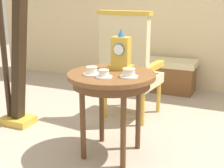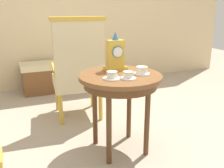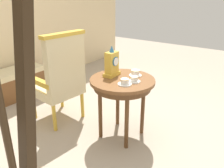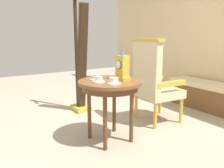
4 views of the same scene
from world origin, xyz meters
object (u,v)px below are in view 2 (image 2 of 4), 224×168
object	(u,v)px
side_table	(120,84)
teacup_right	(128,76)
teacup_left	(112,76)
armchair	(78,68)
window_bench	(58,76)
mantel_clock	(115,55)
teacup_center	(142,71)

from	to	relation	value
side_table	teacup_right	world-z (taller)	teacup_right
teacup_left	teacup_right	bearing A→B (deg)	-18.20
teacup_right	armchair	xyz separation A→B (m)	(-0.15, 0.93, -0.13)
side_table	teacup_right	size ratio (longest dim) A/B	5.46
teacup_right	window_bench	xyz separation A→B (m)	(-0.17, 2.07, -0.50)
side_table	mantel_clock	xyz separation A→B (m)	(0.02, 0.15, 0.22)
teacup_center	mantel_clock	xyz separation A→B (m)	(-0.15, 0.21, 0.10)
window_bench	teacup_left	bearing A→B (deg)	-88.63
teacup_left	mantel_clock	bearing A→B (deg)	61.83
teacup_right	mantel_clock	world-z (taller)	mantel_clock
teacup_center	mantel_clock	world-z (taller)	mantel_clock
side_table	teacup_right	bearing A→B (deg)	-89.70
side_table	armchair	bearing A→B (deg)	100.96
teacup_left	window_bench	distance (m)	2.09
teacup_left	teacup_center	size ratio (longest dim) A/B	1.01
teacup_right	window_bench	world-z (taller)	teacup_right
mantel_clock	teacup_left	bearing A→B (deg)	-118.17
side_table	teacup_center	world-z (taller)	teacup_center
teacup_left	armchair	xyz separation A→B (m)	(-0.03, 0.89, -0.13)
teacup_left	mantel_clock	distance (m)	0.31
armchair	teacup_center	bearing A→B (deg)	-69.39
window_bench	side_table	bearing A→B (deg)	-85.04
teacup_left	armchair	bearing A→B (deg)	92.19
teacup_right	armchair	size ratio (longest dim) A/B	0.11
side_table	mantel_clock	size ratio (longest dim) A/B	2.07
teacup_left	armchair	world-z (taller)	armchair
armchair	window_bench	world-z (taller)	armchair
teacup_right	teacup_center	size ratio (longest dim) A/B	0.91
teacup_center	teacup_right	bearing A→B (deg)	-153.44
side_table	armchair	world-z (taller)	armchair
mantel_clock	armchair	world-z (taller)	armchair
teacup_right	mantel_clock	bearing A→B (deg)	86.71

